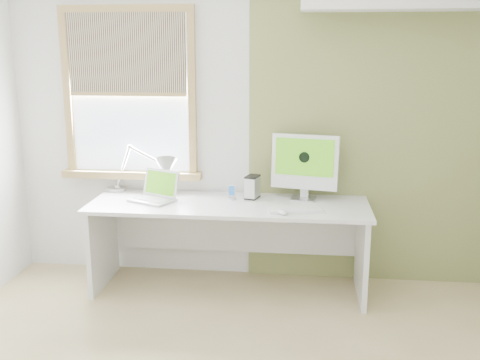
# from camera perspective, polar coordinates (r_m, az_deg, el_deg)

# --- Properties ---
(room) EXTENTS (4.04, 3.54, 2.64)m
(room) POSITION_cam_1_polar(r_m,az_deg,el_deg) (2.88, -2.30, 0.99)
(room) COLOR tan
(room) RESTS_ON ground
(accent_wall) EXTENTS (2.00, 0.02, 2.60)m
(accent_wall) POSITION_cam_1_polar(r_m,az_deg,el_deg) (4.60, 13.51, 5.30)
(accent_wall) COLOR olive
(accent_wall) RESTS_ON room
(window) EXTENTS (1.20, 0.14, 1.42)m
(window) POSITION_cam_1_polar(r_m,az_deg,el_deg) (4.73, -11.35, 8.61)
(window) COLOR olive
(window) RESTS_ON room
(desk) EXTENTS (2.20, 0.70, 0.73)m
(desk) POSITION_cam_1_polar(r_m,az_deg,el_deg) (4.48, -1.06, -4.59)
(desk) COLOR silver
(desk) RESTS_ON room
(desk_lamp) EXTENTS (0.69, 0.38, 0.41)m
(desk_lamp) POSITION_cam_1_polar(r_m,az_deg,el_deg) (4.61, -8.60, 1.04)
(desk_lamp) COLOR #BBBEC0
(desk_lamp) RESTS_ON desk
(laptop) EXTENTS (0.42, 0.39, 0.24)m
(laptop) POSITION_cam_1_polar(r_m,az_deg,el_deg) (4.50, -8.67, -1.31)
(laptop) COLOR #BBBEC0
(laptop) RESTS_ON desk
(phone_dock) EXTENTS (0.07, 0.07, 0.13)m
(phone_dock) POSITION_cam_1_polar(r_m,az_deg,el_deg) (4.47, -0.86, -1.56)
(phone_dock) COLOR #BBBEC0
(phone_dock) RESTS_ON desk
(external_drive) EXTENTS (0.13, 0.16, 0.19)m
(external_drive) POSITION_cam_1_polar(r_m,az_deg,el_deg) (4.49, 1.28, -0.73)
(external_drive) COLOR #BBBEC0
(external_drive) RESTS_ON desk
(imac) EXTENTS (0.54, 0.22, 0.52)m
(imac) POSITION_cam_1_polar(r_m,az_deg,el_deg) (4.45, 6.69, 1.71)
(imac) COLOR #BBBEC0
(imac) RESTS_ON desk
(keyboard) EXTENTS (0.43, 0.18, 0.02)m
(keyboard) POSITION_cam_1_polar(r_m,az_deg,el_deg) (4.16, 5.83, -3.16)
(keyboard) COLOR white
(keyboard) RESTS_ON desk
(mouse) EXTENTS (0.10, 0.13, 0.03)m
(mouse) POSITION_cam_1_polar(r_m,az_deg,el_deg) (4.09, 4.44, -3.30)
(mouse) COLOR white
(mouse) RESTS_ON desk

